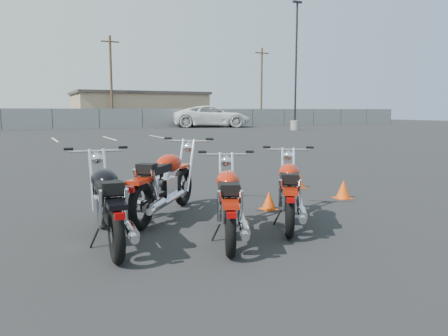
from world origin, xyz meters
name	(u,v)px	position (x,y,z in m)	size (l,w,h in m)	color
ground	(229,214)	(0.00, 0.00, 0.00)	(120.00, 120.00, 0.00)	black
motorcycle_front_red	(165,183)	(-0.94, 0.30, 0.52)	(1.87, 2.06, 1.15)	black
motorcycle_second_black	(108,203)	(-1.99, -0.73, 0.50)	(0.87, 2.26, 1.11)	black
motorcycle_third_red	(229,202)	(-0.58, -1.18, 0.47)	(1.26, 2.05, 1.03)	black
motorcycle_rear_red	(290,191)	(0.52, -0.89, 0.47)	(1.50, 1.98, 1.04)	black
training_cone_near	(299,180)	(2.37, 1.48, 0.16)	(0.28, 0.28, 0.33)	#E64B0C
training_cone_far	(343,189)	(2.46, 0.22, 0.17)	(0.29, 0.29, 0.34)	#E64B0C
training_cone_extra	(269,200)	(0.75, 0.03, 0.15)	(0.25, 0.25, 0.30)	#E64B0C
light_pole_east	(295,97)	(18.10, 24.39, 2.70)	(0.80, 0.70, 10.35)	gray
chainlink_fence	(52,119)	(0.00, 35.00, 0.90)	(80.06, 0.06, 1.80)	slate
tan_building_east	(139,108)	(10.00, 44.00, 1.86)	(14.40, 9.40, 3.70)	tan
utility_pole_c	(111,80)	(6.00, 39.00, 4.69)	(1.80, 0.24, 9.00)	#432F1F
utility_pole_d	(261,85)	(24.00, 40.00, 4.69)	(1.80, 0.24, 9.00)	#432F1F
parking_line_stripes	(25,141)	(-2.50, 20.00, 0.00)	(15.12, 4.00, 0.01)	silver
white_van	(212,110)	(14.48, 33.29, 1.66)	(8.72, 3.49, 3.32)	white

